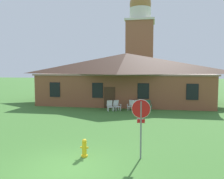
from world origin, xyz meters
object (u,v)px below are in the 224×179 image
Objects in this scene: stop_sign at (141,117)px; lawn_chair_middle at (138,105)px; lawn_chair_left_end at (131,105)px; lawn_chair_by_porch at (110,106)px; lawn_chair_right_end at (148,105)px; fire_hydrant at (84,148)px; lawn_chair_near_door at (117,105)px.

stop_sign reaches higher than lawn_chair_middle.
lawn_chair_by_porch is at bearing -160.08° from lawn_chair_left_end.
lawn_chair_by_porch is at bearing 107.04° from stop_sign.
fire_hydrant is at bearing -101.09° from lawn_chair_right_end.
lawn_chair_left_end and lawn_chair_middle have the same top height.
stop_sign is 12.12m from lawn_chair_right_end.
fire_hydrant is (-1.45, -12.38, -0.12)m from lawn_chair_middle.
lawn_chair_by_porch is at bearing -160.44° from lawn_chair_middle.
fire_hydrant is (0.46, -11.81, -0.12)m from lawn_chair_near_door.
lawn_chair_right_end reaches higher than fire_hydrant.
lawn_chair_middle is (2.48, 0.88, 0.00)m from lawn_chair_by_porch.
lawn_chair_by_porch is at bearing -151.20° from lawn_chair_near_door.
stop_sign is 3.22× the size of fire_hydrant.
lawn_chair_left_end is at bearing 97.36° from stop_sign.
lawn_chair_left_end is 12.22m from fire_hydrant.
lawn_chair_right_end is at bearing -6.20° from lawn_chair_middle.
stop_sign reaches higher than fire_hydrant.
lawn_chair_by_porch is (-3.45, 11.27, -1.30)m from stop_sign.
lawn_chair_right_end is (3.44, 0.78, 0.00)m from lawn_chair_by_porch.
lawn_chair_by_porch is 1.21× the size of fire_hydrant.
lawn_chair_near_door is 1.99m from lawn_chair_middle.
lawn_chair_by_porch is 1.00× the size of lawn_chair_left_end.
lawn_chair_right_end is (2.86, 0.46, 0.00)m from lawn_chair_near_door.
lawn_chair_left_end is 0.61m from lawn_chair_middle.
lawn_chair_right_end is at bearing 12.75° from lawn_chair_by_porch.
lawn_chair_right_end is 1.21× the size of fire_hydrant.
stop_sign is at bearing -82.64° from lawn_chair_left_end.
lawn_chair_left_end is at bearing -161.67° from lawn_chair_middle.
lawn_chair_near_door is at bearing -163.47° from lawn_chair_middle.
lawn_chair_middle is at bearing 16.53° from lawn_chair_near_door.
lawn_chair_right_end is (0.96, -0.10, 0.00)m from lawn_chair_middle.
fire_hydrant is at bearing -84.86° from lawn_chair_by_porch.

